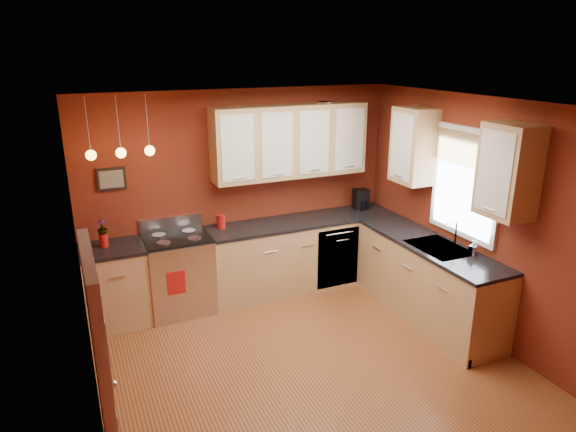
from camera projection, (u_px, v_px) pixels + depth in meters
name	position (u px, v px, depth m)	size (l,w,h in m)	color
floor	(314.00, 371.00, 5.11)	(4.20, 4.20, 0.00)	#9C5C2D
ceiling	(319.00, 106.00, 4.29)	(4.00, 4.20, 0.02)	beige
wall_back	(242.00, 193.00, 6.52)	(4.00, 0.02, 2.60)	maroon
wall_front	(487.00, 378.00, 2.88)	(4.00, 0.02, 2.60)	maroon
wall_left	(84.00, 290.00, 3.93)	(0.02, 4.20, 2.60)	maroon
wall_right	(483.00, 221.00, 5.47)	(0.02, 4.20, 2.60)	maroon
base_cabinets_back_left	(116.00, 287.00, 5.89)	(0.70, 0.60, 0.90)	tan
base_cabinets_back_right	(303.00, 254.00, 6.81)	(2.54, 0.60, 0.90)	tan
base_cabinets_right	(427.00, 282.00, 6.01)	(0.60, 2.10, 0.90)	tan
counter_back_left	(112.00, 249.00, 5.74)	(0.70, 0.62, 0.04)	black
counter_back_right	(303.00, 221.00, 6.66)	(2.54, 0.62, 0.04)	black
counter_right	(430.00, 244.00, 5.87)	(0.62, 2.10, 0.04)	black
gas_range	(179.00, 273.00, 6.16)	(0.76, 0.64, 1.11)	silver
dishwasher_front	(338.00, 258.00, 6.70)	(0.60, 0.02, 0.80)	silver
sink	(439.00, 249.00, 5.74)	(0.50, 0.70, 0.33)	#949499
window	(466.00, 180.00, 5.60)	(0.06, 1.02, 1.22)	white
door_left_wall	(108.00, 416.00, 2.98)	(0.12, 0.82, 2.05)	white
upper_cabinets_back	(290.00, 141.00, 6.40)	(2.00, 0.35, 0.90)	tan
upper_cabinets_right	(456.00, 157.00, 5.48)	(0.35, 1.95, 0.90)	tan
wall_picture	(111.00, 179.00, 5.80)	(0.32, 0.03, 0.26)	black
pendant_lights	(121.00, 152.00, 5.44)	(0.71, 0.11, 0.66)	#949499
red_canister	(221.00, 221.00, 6.31)	(0.12, 0.12, 0.18)	#B01413
red_vase	(104.00, 240.00, 5.73)	(0.10, 0.10, 0.15)	#B01413
flowers	(102.00, 228.00, 5.68)	(0.10, 0.10, 0.19)	#B01413
coffee_maker	(361.00, 200.00, 7.06)	(0.21, 0.20, 0.28)	black
soap_pump	(473.00, 248.00, 5.49)	(0.07, 0.08, 0.17)	white
dish_towel	(177.00, 283.00, 5.82)	(0.21, 0.01, 0.28)	#B01413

